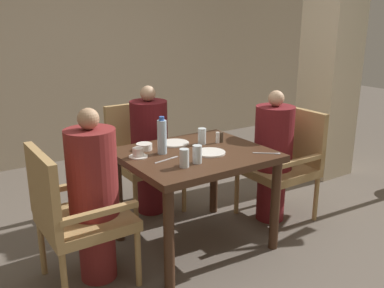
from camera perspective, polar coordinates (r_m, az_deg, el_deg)
The scene contains 22 objects.
ground_plane at distance 3.41m, azimuth 0.42°, elevation -13.09°, with size 16.00×16.00×0.00m, color #60564C.
wall_back at distance 5.31m, azimuth -15.81°, elevation 12.87°, with size 8.00×0.06×2.80m.
pillar_stone at distance 4.82m, azimuth 18.14°, elevation 11.76°, with size 0.47×0.47×2.70m.
dining_table at distance 3.15m, azimuth 0.45°, elevation -3.00°, with size 1.04×0.88×0.75m.
chair_left_side at distance 2.82m, azimuth -15.65°, elevation -8.74°, with size 0.54×0.54×0.94m.
diner_in_left_chair at distance 2.82m, azimuth -12.98°, elevation -6.59°, with size 0.32×0.32×1.16m.
chair_far_side at distance 3.89m, azimuth -6.66°, elevation -1.12°, with size 0.54×0.54×0.94m.
diner_in_far_chair at distance 3.74m, azimuth -5.68°, elevation -0.65°, with size 0.32×0.32×1.14m.
chair_right_side at distance 3.76m, azimuth 12.28°, elevation -2.00°, with size 0.54×0.54×0.94m.
diner_in_right_chair at distance 3.64m, azimuth 10.75°, elevation -1.47°, with size 0.32×0.32×1.12m.
plate_main_left at distance 3.08m, azimuth 2.42°, elevation -1.13°, with size 0.22×0.22×0.01m.
plate_main_right at distance 3.31m, azimuth -2.33°, elevation 0.12°, with size 0.22×0.22×0.01m.
teacup_with_saucer at distance 3.02m, azimuth -7.20°, elevation -1.23°, with size 0.13×0.13×0.07m.
bowl_small at distance 3.18m, azimuth -6.40°, elevation -0.35°, with size 0.12×0.12×0.05m.
water_bottle at distance 3.05m, azimuth -4.02°, elevation 1.01°, with size 0.07×0.07×0.27m.
glass_tall_near at distance 2.86m, azimuth 0.70°, elevation -1.37°, with size 0.06×0.06×0.12m.
glass_tall_mid at distance 2.79m, azimuth -1.04°, elevation -1.88°, with size 0.06×0.06×0.12m.
glass_tall_far at distance 3.30m, azimuth 1.34°, elevation 1.06°, with size 0.06×0.06×0.12m.
salt_shaker at distance 3.33m, azimuth 3.43°, elevation 0.87°, with size 0.03×0.03×0.09m.
pepper_shaker at distance 3.35m, azimuth 3.96°, elevation 0.93°, with size 0.03×0.03×0.08m.
fork_beside_plate at distance 3.13m, azimuth 10.30°, elevation -1.23°, with size 0.16×0.14×0.00m.
knife_beside_plate at distance 2.95m, azimuth -3.27°, elevation -2.06°, with size 0.21×0.05×0.00m.
Camera 1 is at (-1.67, -2.45, 1.69)m, focal length 40.00 mm.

